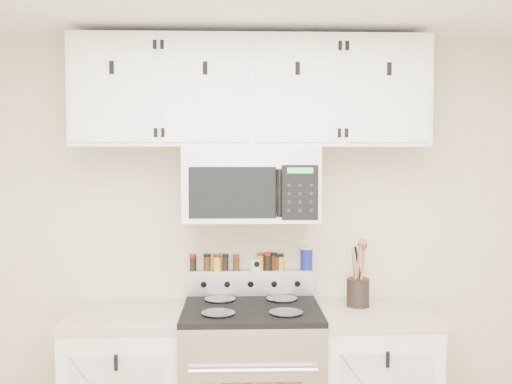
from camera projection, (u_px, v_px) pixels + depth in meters
back_wall at (250, 245)px, 3.47m from camera, size 3.50×0.01×2.50m
microwave at (251, 184)px, 3.26m from camera, size 0.76×0.44×0.42m
upper_cabinets at (251, 93)px, 3.25m from camera, size 2.00×0.35×0.62m
utensil_crock at (358, 290)px, 3.29m from camera, size 0.13×0.13×0.38m
kitchen_timer at (257, 264)px, 3.44m from camera, size 0.07×0.07×0.07m
salt_canister at (306, 259)px, 3.45m from camera, size 0.07×0.07×0.14m
spice_jar_0 at (193, 262)px, 3.43m from camera, size 0.04×0.04×0.10m
spice_jar_1 at (207, 262)px, 3.43m from camera, size 0.04×0.04×0.10m
spice_jar_2 at (217, 262)px, 3.44m from camera, size 0.04×0.04×0.10m
spice_jar_3 at (225, 262)px, 3.44m from camera, size 0.04×0.04×0.10m
spice_jar_4 at (236, 262)px, 3.44m from camera, size 0.04×0.04×0.09m
spice_jar_5 at (260, 261)px, 3.44m from camera, size 0.04×0.04×0.10m
spice_jar_6 at (268, 261)px, 3.45m from camera, size 0.05×0.05×0.11m
spice_jar_7 at (274, 261)px, 3.45m from camera, size 0.04×0.04×0.10m
spice_jar_8 at (277, 262)px, 3.45m from camera, size 0.04×0.04×0.09m
spice_jar_9 at (280, 262)px, 3.45m from camera, size 0.04×0.04×0.10m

